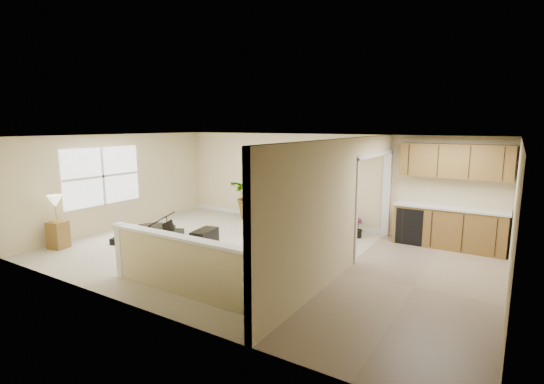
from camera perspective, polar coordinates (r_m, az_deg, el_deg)
The scene contains 20 objects.
floor at distance 8.47m, azimuth -1.72°, elevation -9.16°, with size 9.00×9.00×0.00m, color tan.
back_wall at distance 10.75m, azimuth 7.10°, elevation 1.66°, with size 9.00×0.04×2.50m, color #CEBD8C.
front_wall at distance 5.95m, azimuth -17.98°, elevation -5.26°, with size 9.00×0.04×2.50m, color #CEBD8C.
left_wall at distance 11.25m, azimuth -21.26°, elevation 1.43°, with size 0.04×6.00×2.50m, color #CEBD8C.
right_wall at distance 6.85m, azimuth 31.59°, elevation -4.31°, with size 0.04×6.00×2.50m, color #CEBD8C.
ceiling at distance 8.02m, azimuth -1.81°, elevation 7.99°, with size 9.00×6.00×0.04m, color white.
kitchen_vinyl at distance 7.33m, azimuth 19.85°, elevation -12.79°, with size 2.70×6.00×0.01m, color gray.
interior_partition at distance 7.57m, azimuth 10.77°, elevation -2.04°, with size 0.18×5.99×2.50m.
pony_half_wall at distance 6.56m, azimuth -12.49°, elevation -10.30°, with size 3.42×0.22×1.00m.
left_window at distance 10.92m, azimuth -23.36°, elevation 2.13°, with size 0.05×2.15×1.45m, color white.
wall_art_left at distance 11.10m, azimuth 2.61°, elevation 4.57°, with size 0.48×0.04×0.58m.
wall_mirror at distance 10.54m, azimuth 8.58°, elevation 4.48°, with size 0.55×0.04×0.55m.
kitchen_cabinets at distance 9.68m, azimuth 23.78°, elevation -2.27°, with size 2.36×0.65×2.33m.
piano at distance 10.05m, azimuth -17.14°, elevation -3.36°, with size 1.95×1.91×1.30m.
piano_bench at distance 8.90m, azimuth -9.73°, elevation -6.83°, with size 0.35×0.69×0.46m, color black.
loveseat at distance 10.21m, azimuth 7.25°, elevation -4.19°, with size 1.44×0.88×0.79m.
accent_table at distance 10.93m, azimuth 0.73°, elevation -2.08°, with size 0.55×0.55×0.79m.
palm_plant at distance 11.50m, azimuth -2.68°, elevation -0.54°, with size 1.34×1.18×1.42m.
small_plant at distance 9.94m, azimuth 12.17°, elevation -5.30°, with size 0.35×0.35×0.48m.
lamp_stand at distance 10.05m, azimuth -28.66°, elevation -4.32°, with size 0.42×0.42×1.21m.
Camera 1 is at (4.43, -6.68, 2.73)m, focal length 26.00 mm.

